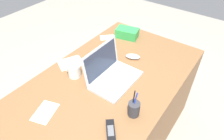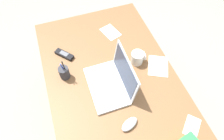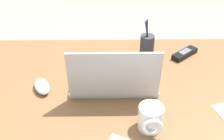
# 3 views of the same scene
# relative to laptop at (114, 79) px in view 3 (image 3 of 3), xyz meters

# --- Properties ---
(laptop) EXTENTS (0.34, 0.25, 0.22)m
(laptop) POSITION_rel_laptop_xyz_m (0.00, 0.00, 0.00)
(laptop) COLOR silver
(laptop) RESTS_ON desk
(computer_mouse) EXTENTS (0.09, 0.12, 0.03)m
(computer_mouse) POSITION_rel_laptop_xyz_m (0.28, 0.01, -0.03)
(computer_mouse) COLOR silver
(computer_mouse) RESTS_ON desk
(coffee_mug_white) EXTENTS (0.08, 0.10, 0.09)m
(coffee_mug_white) POSITION_rel_laptop_xyz_m (-0.12, 0.22, -0.00)
(coffee_mug_white) COLOR white
(coffee_mug_white) RESTS_ON desk
(cordless_phone) EXTENTS (0.13, 0.12, 0.03)m
(cordless_phone) POSITION_rel_laptop_xyz_m (-0.33, -0.24, -0.03)
(cordless_phone) COLOR black
(cordless_phone) RESTS_ON desk
(pen_holder) EXTENTS (0.07, 0.07, 0.17)m
(pen_holder) POSITION_rel_laptop_xyz_m (-0.16, -0.27, 0.00)
(pen_holder) COLOR #333338
(pen_holder) RESTS_ON desk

